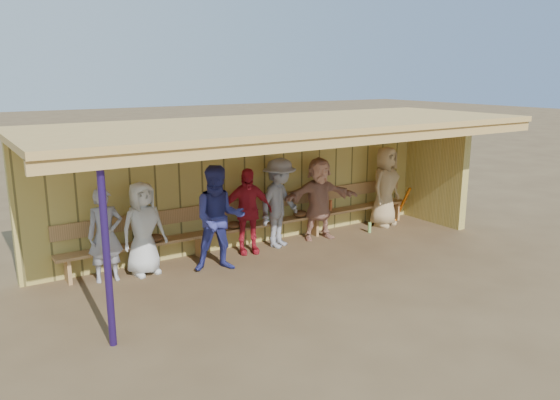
{
  "coord_description": "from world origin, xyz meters",
  "views": [
    {
      "loc": [
        -5.22,
        -7.73,
        3.3
      ],
      "look_at": [
        0.0,
        0.35,
        1.05
      ],
      "focal_mm": 35.0,
      "sensor_mm": 36.0,
      "label": 1
    }
  ],
  "objects_px": {
    "player_a": "(105,235)",
    "player_c": "(219,219)",
    "player_h": "(385,187)",
    "bench": "(259,219)",
    "player_b": "(143,229)",
    "player_e": "(279,203)",
    "player_d": "(247,211)",
    "player_f": "(319,199)"
  },
  "relations": [
    {
      "from": "player_c",
      "to": "player_e",
      "type": "xyz_separation_m",
      "value": [
        1.55,
        0.54,
        -0.04
      ]
    },
    {
      "from": "player_c",
      "to": "player_e",
      "type": "distance_m",
      "value": 1.64
    },
    {
      "from": "player_f",
      "to": "bench",
      "type": "bearing_deg",
      "value": -178.94
    },
    {
      "from": "player_a",
      "to": "player_e",
      "type": "xyz_separation_m",
      "value": [
        3.31,
        0.0,
        0.1
      ]
    },
    {
      "from": "player_d",
      "to": "player_f",
      "type": "xyz_separation_m",
      "value": [
        1.66,
        0.0,
        0.03
      ]
    },
    {
      "from": "player_e",
      "to": "player_f",
      "type": "bearing_deg",
      "value": -23.94
    },
    {
      "from": "player_b",
      "to": "player_h",
      "type": "relative_size",
      "value": 0.9
    },
    {
      "from": "player_b",
      "to": "bench",
      "type": "height_order",
      "value": "player_b"
    },
    {
      "from": "player_a",
      "to": "player_e",
      "type": "bearing_deg",
      "value": 7.33
    },
    {
      "from": "player_b",
      "to": "player_c",
      "type": "relative_size",
      "value": 0.87
    },
    {
      "from": "player_f",
      "to": "bench",
      "type": "height_order",
      "value": "player_f"
    },
    {
      "from": "player_e",
      "to": "player_h",
      "type": "bearing_deg",
      "value": -23.94
    },
    {
      "from": "player_c",
      "to": "player_h",
      "type": "height_order",
      "value": "player_c"
    },
    {
      "from": "player_e",
      "to": "bench",
      "type": "xyz_separation_m",
      "value": [
        -0.28,
        0.31,
        -0.34
      ]
    },
    {
      "from": "player_a",
      "to": "player_h",
      "type": "xyz_separation_m",
      "value": [
        6.06,
        0.0,
        0.11
      ]
    },
    {
      "from": "player_c",
      "to": "player_h",
      "type": "bearing_deg",
      "value": 26.31
    },
    {
      "from": "player_b",
      "to": "player_h",
      "type": "xyz_separation_m",
      "value": [
        5.45,
        0.03,
        0.09
      ]
    },
    {
      "from": "player_c",
      "to": "player_f",
      "type": "distance_m",
      "value": 2.56
    },
    {
      "from": "player_h",
      "to": "player_e",
      "type": "bearing_deg",
      "value": 162.99
    },
    {
      "from": "player_a",
      "to": "bench",
      "type": "xyz_separation_m",
      "value": [
        3.03,
        0.31,
        -0.24
      ]
    },
    {
      "from": "player_a",
      "to": "player_c",
      "type": "xyz_separation_m",
      "value": [
        1.76,
        -0.54,
        0.14
      ]
    },
    {
      "from": "bench",
      "to": "player_d",
      "type": "bearing_deg",
      "value": -144.62
    },
    {
      "from": "player_h",
      "to": "player_b",
      "type": "bearing_deg",
      "value": 163.29
    },
    {
      "from": "player_d",
      "to": "player_e",
      "type": "height_order",
      "value": "player_e"
    },
    {
      "from": "player_c",
      "to": "player_e",
      "type": "relative_size",
      "value": 1.04
    },
    {
      "from": "player_a",
      "to": "player_d",
      "type": "distance_m",
      "value": 2.6
    },
    {
      "from": "player_b",
      "to": "bench",
      "type": "distance_m",
      "value": 2.45
    },
    {
      "from": "player_f",
      "to": "bench",
      "type": "relative_size",
      "value": 0.22
    },
    {
      "from": "player_a",
      "to": "player_b",
      "type": "relative_size",
      "value": 0.97
    },
    {
      "from": "player_a",
      "to": "player_c",
      "type": "height_order",
      "value": "player_c"
    },
    {
      "from": "player_a",
      "to": "player_d",
      "type": "relative_size",
      "value": 0.95
    },
    {
      "from": "player_c",
      "to": "bench",
      "type": "height_order",
      "value": "player_c"
    },
    {
      "from": "player_b",
      "to": "player_f",
      "type": "bearing_deg",
      "value": -8.4
    },
    {
      "from": "player_a",
      "to": "player_c",
      "type": "distance_m",
      "value": 1.85
    },
    {
      "from": "player_b",
      "to": "bench",
      "type": "bearing_deg",
      "value": -0.98
    },
    {
      "from": "player_a",
      "to": "bench",
      "type": "distance_m",
      "value": 3.06
    },
    {
      "from": "bench",
      "to": "player_c",
      "type": "bearing_deg",
      "value": -146.52
    },
    {
      "from": "player_f",
      "to": "player_a",
      "type": "bearing_deg",
      "value": -165.03
    },
    {
      "from": "player_c",
      "to": "bench",
      "type": "bearing_deg",
      "value": 52.7
    },
    {
      "from": "player_a",
      "to": "player_c",
      "type": "bearing_deg",
      "value": -9.56
    },
    {
      "from": "player_a",
      "to": "bench",
      "type": "bearing_deg",
      "value": 13.09
    },
    {
      "from": "player_c",
      "to": "player_h",
      "type": "relative_size",
      "value": 1.03
    }
  ]
}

